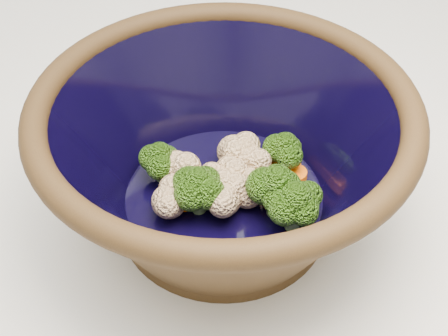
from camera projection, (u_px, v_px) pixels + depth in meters
name	position (u px, v px, depth m)	size (l,w,h in m)	color
mixing_bowl	(224.00, 156.00, 0.53)	(0.35, 0.35, 0.14)	black
vegetable_pile	(239.00, 180.00, 0.55)	(0.15, 0.16, 0.06)	#608442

